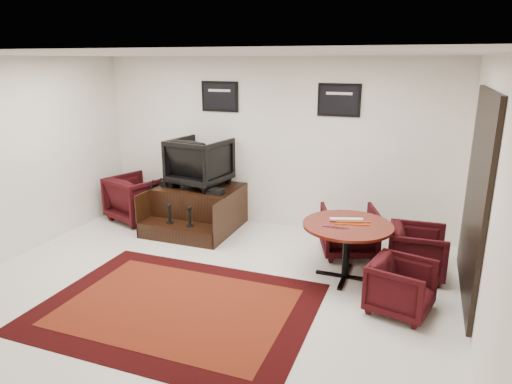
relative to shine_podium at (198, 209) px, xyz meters
The scene contains 16 objects.
ground 2.22m from the shine_podium, 60.21° to the right, with size 6.00×6.00×0.00m, color white.
room_shell 2.75m from the shine_podium, 49.97° to the right, with size 6.02×5.02×2.81m.
area_rug 2.65m from the shine_podium, 67.87° to the right, with size 3.08×2.31×0.01m.
shine_podium is the anchor object (origin of this frame).
shine_chair 0.84m from the shine_podium, 90.00° to the left, with size 0.87×0.81×0.90m, color black.
shoes_pair 0.64m from the shine_podium, behind, with size 0.23×0.28×0.10m.
polish_kit 0.67m from the shine_podium, 26.50° to the right, with size 0.26×0.18×0.09m, color black.
umbrella_black 0.86m from the shine_podium, 163.87° to the right, with size 0.32×0.12×0.86m, color black, non-canonical shape.
umbrella_hooked 0.79m from the shine_podium, behind, with size 0.31×0.12×0.84m, color black, non-canonical shape.
armchair_side 1.18m from the shine_podium, behind, with size 0.85×0.80×0.88m, color black.
meeting_table 2.87m from the shine_podium, 20.64° to the right, with size 1.14×1.14×0.75m.
table_chair_back 2.59m from the shine_podium, ahead, with size 0.76×0.71×0.78m, color black.
table_chair_window 3.58m from the shine_podium, ahead, with size 0.71×0.66×0.73m, color black.
table_chair_corner 3.76m from the shine_podium, 25.67° to the right, with size 0.65×0.61×0.67m, color black.
paper_roll 2.82m from the shine_podium, 19.17° to the right, with size 0.05×0.05×0.42m, color silver.
table_clutter 2.91m from the shine_podium, 20.63° to the right, with size 0.56×0.39×0.01m.
Camera 1 is at (2.39, -4.58, 2.74)m, focal length 32.00 mm.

